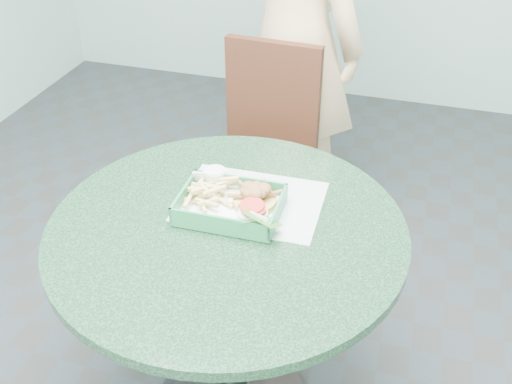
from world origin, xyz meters
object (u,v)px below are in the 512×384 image
(dining_chair, at_px, (266,145))
(food_basket, at_px, (230,214))
(diner_person, at_px, (295,2))
(sauce_ramekin, at_px, (216,180))
(cafe_table, at_px, (229,278))
(crab_sandwich, at_px, (255,201))

(dining_chair, relative_size, food_basket, 3.44)
(dining_chair, bearing_deg, diner_person, 88.34)
(diner_person, xyz_separation_m, sauce_ramekin, (0.01, -0.98, -0.21))
(cafe_table, xyz_separation_m, diner_person, (-0.10, 1.12, 0.44))
(cafe_table, relative_size, dining_chair, 1.03)
(cafe_table, xyz_separation_m, food_basket, (-0.01, 0.05, 0.19))
(food_basket, bearing_deg, diner_person, 94.74)
(dining_chair, height_order, food_basket, dining_chair)
(dining_chair, distance_m, crab_sandwich, 0.80)
(food_basket, height_order, crab_sandwich, crab_sandwich)
(cafe_table, bearing_deg, dining_chair, 98.51)
(sauce_ramekin, bearing_deg, diner_person, 90.81)
(crab_sandwich, distance_m, sauce_ramekin, 0.15)
(dining_chair, distance_m, food_basket, 0.81)
(cafe_table, xyz_separation_m, dining_chair, (-0.12, 0.82, -0.05))
(diner_person, relative_size, sauce_ramekin, 31.87)
(food_basket, bearing_deg, cafe_table, -82.17)
(dining_chair, bearing_deg, crab_sandwich, -73.35)
(cafe_table, bearing_deg, diner_person, 94.88)
(diner_person, distance_m, crab_sandwich, 1.07)
(food_basket, xyz_separation_m, crab_sandwich, (0.06, 0.04, 0.03))
(food_basket, relative_size, crab_sandwich, 2.27)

